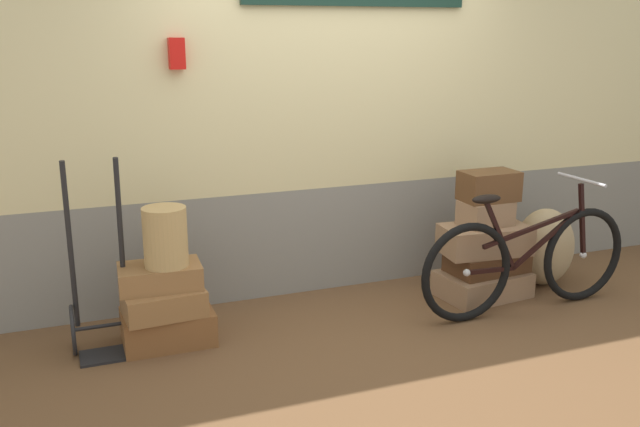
# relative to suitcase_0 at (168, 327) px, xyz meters

# --- Properties ---
(ground) EXTENTS (9.53, 5.20, 0.06)m
(ground) POSITION_rel_suitcase_0_xyz_m (1.27, -0.23, -0.14)
(ground) COLOR brown
(station_building) EXTENTS (7.53, 0.74, 2.97)m
(station_building) POSITION_rel_suitcase_0_xyz_m (1.28, 0.61, 1.38)
(station_building) COLOR gray
(station_building) RESTS_ON ground
(suitcase_0) EXTENTS (0.57, 0.39, 0.21)m
(suitcase_0) POSITION_rel_suitcase_0_xyz_m (0.00, 0.00, 0.00)
(suitcase_0) COLOR brown
(suitcase_0) RESTS_ON ground
(suitcase_1) EXTENTS (0.51, 0.36, 0.16)m
(suitcase_1) POSITION_rel_suitcase_0_xyz_m (-0.02, -0.04, 0.19)
(suitcase_1) COLOR olive
(suitcase_1) RESTS_ON suitcase_0
(suitcase_2) EXTENTS (0.52, 0.34, 0.15)m
(suitcase_2) POSITION_rel_suitcase_0_xyz_m (-0.03, 0.01, 0.34)
(suitcase_2) COLOR olive
(suitcase_2) RESTS_ON suitcase_1
(suitcase_3) EXTENTS (0.68, 0.50, 0.18)m
(suitcase_3) POSITION_rel_suitcase_0_xyz_m (2.33, -0.03, -0.01)
(suitcase_3) COLOR #937051
(suitcase_3) RESTS_ON ground
(suitcase_4) EXTENTS (0.60, 0.39, 0.15)m
(suitcase_4) POSITION_rel_suitcase_0_xyz_m (2.36, -0.02, 0.16)
(suitcase_4) COLOR #4C2D19
(suitcase_4) RESTS_ON suitcase_3
(suitcase_5) EXTENTS (0.67, 0.41, 0.21)m
(suitcase_5) POSITION_rel_suitcase_0_xyz_m (2.32, -0.03, 0.34)
(suitcase_5) COLOR #937051
(suitcase_5) RESTS_ON suitcase_4
(suitcase_6) EXTENTS (0.39, 0.29, 0.18)m
(suitcase_6) POSITION_rel_suitcase_0_xyz_m (2.33, -0.01, 0.53)
(suitcase_6) COLOR #937051
(suitcase_6) RESTS_ON suitcase_5
(suitcase_7) EXTENTS (0.41, 0.26, 0.22)m
(suitcase_7) POSITION_rel_suitcase_0_xyz_m (2.36, 0.01, 0.73)
(suitcase_7) COLOR brown
(suitcase_7) RESTS_ON suitcase_6
(wicker_basket) EXTENTS (0.27, 0.27, 0.37)m
(wicker_basket) POSITION_rel_suitcase_0_xyz_m (0.01, -0.02, 0.60)
(wicker_basket) COLOR tan
(wicker_basket) RESTS_ON suitcase_2
(luggage_trolley) EXTENTS (0.38, 0.38, 1.22)m
(luggage_trolley) POSITION_rel_suitcase_0_xyz_m (-0.39, 0.03, 0.17)
(luggage_trolley) COLOR black
(luggage_trolley) RESTS_ON ground
(burlap_sack) EXTENTS (0.48, 0.41, 0.61)m
(burlap_sack) POSITION_rel_suitcase_0_xyz_m (2.91, 0.01, 0.20)
(burlap_sack) COLOR tan
(burlap_sack) RESTS_ON ground
(bicycle) EXTENTS (1.70, 0.46, 0.93)m
(bicycle) POSITION_rel_suitcase_0_xyz_m (2.45, -0.38, 0.26)
(bicycle) COLOR black
(bicycle) RESTS_ON ground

